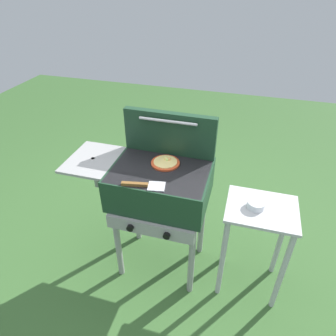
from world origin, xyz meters
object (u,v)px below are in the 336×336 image
Objects in this scene: prep_table at (257,231)px; pizza_cheese at (166,162)px; grill at (159,187)px; spatula at (144,185)px; topping_bowl_near at (256,205)px.

pizza_cheese is at bearing 173.46° from prep_table.
grill is 3.61× the size of spatula.
topping_bowl_near is at bearing 15.88° from spatula.
spatula is (-0.03, -0.19, 0.15)m from grill.
pizza_cheese is 0.27m from spatula.
topping_bowl_near is at bearing -0.12° from grill.
prep_table is 0.23m from topping_bowl_near.
prep_table is (0.67, 0.00, -0.23)m from grill.
spatula is 2.39× the size of topping_bowl_near.
topping_bowl_near is (-0.04, -0.01, 0.23)m from prep_table.
spatula is (-0.06, -0.27, -0.00)m from pizza_cheese.
grill is 0.63m from topping_bowl_near.
grill is 8.62× the size of topping_bowl_near.
spatula reaches higher than grill.
pizza_cheese is at bearing 71.92° from grill.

